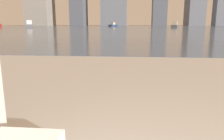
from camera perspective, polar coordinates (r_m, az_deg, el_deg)
harbor_water at (r=61.84m, az=5.13°, el=11.02°), size 180.00×110.00×0.01m
harbor_boat_0 at (r=77.43m, az=0.28°, el=11.64°), size 2.99×4.04×1.45m
harbor_boat_3 at (r=61.31m, az=-20.78°, el=10.91°), size 3.68×5.18×1.85m
harbor_boat_4 at (r=57.82m, az=16.13°, el=11.08°), size 2.59×4.36×1.55m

